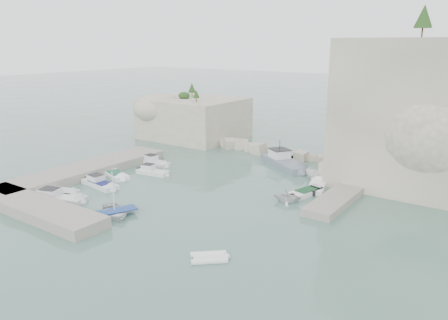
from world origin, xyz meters
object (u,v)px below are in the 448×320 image
Objects in this scene: motorboat_b at (153,174)px; motorboat_d at (100,186)px; motorboat_c at (116,177)px; motorboat_e at (61,194)px; motorboat_f at (58,201)px; inflatable_dinghy at (209,260)px; rowboat at (115,215)px; tender_east_a at (287,202)px; work_boat at (285,166)px; tender_east_d at (319,181)px; tender_east_b at (306,195)px; tender_east_c at (317,189)px; motorboat_a at (155,165)px.

motorboat_b and motorboat_d have the same top height.
motorboat_c is at bearing -139.94° from motorboat_b.
motorboat_b is at bearing 62.97° from motorboat_e.
motorboat_f reaches higher than motorboat_c.
rowboat is at bearing 129.96° from inflatable_dinghy.
motorboat_e is at bearing 101.97° from tender_east_a.
motorboat_c is at bearing -98.82° from work_boat.
motorboat_c is 1.25× the size of tender_east_d.
motorboat_c is 22.75m from work_boat.
work_boat is (-6.50, 3.49, 0.00)m from tender_east_d.
motorboat_d is 1.23× the size of tender_east_b.
motorboat_f is 2.33× the size of tender_east_a.
rowboat reaches higher than tender_east_c.
motorboat_a is at bearing 117.19° from tender_east_d.
motorboat_c is 1.15× the size of motorboat_e.
work_boat reaches higher than motorboat_a.
motorboat_b is 0.48× the size of work_boat.
tender_east_c is 0.56× the size of work_boat.
motorboat_a is 1.15× the size of rowboat.
tender_east_b is at bearing 37.33° from motorboat_c.
work_boat is at bearing 73.06° from tender_east_d.
rowboat is 13.26m from inflatable_dinghy.
motorboat_f is at bearing 106.45° from tender_east_a.
tender_east_d is 0.41× the size of work_boat.
motorboat_d is at bearing 106.82° from tender_east_c.
motorboat_a is 29.06m from inflatable_dinghy.
motorboat_c is at bearing 83.59° from tender_east_a.
work_boat reaches higher than motorboat_d.
motorboat_f is at bearing -81.63° from motorboat_d.
tender_east_a reaches higher than motorboat_f.
tender_east_a reaches higher than motorboat_e.
tender_east_b is (21.24, 11.41, 0.00)m from motorboat_d.
inflatable_dinghy is 0.78× the size of tender_east_d.
tender_east_d reaches higher than tender_east_a.
rowboat is 1.50× the size of inflatable_dinghy.
motorboat_f is at bearing -79.39° from motorboat_a.
motorboat_d reaches higher than tender_east_b.
tender_east_b is 0.50× the size of work_boat.
motorboat_a is at bearing -114.21° from work_boat.
rowboat is at bearing -23.97° from motorboat_d.
tender_east_a is (22.06, -2.69, 0.00)m from motorboat_a.
motorboat_e is at bearing 131.78° from inflatable_dinghy.
tender_east_d is (-0.83, 5.59, 0.00)m from tender_east_b.
motorboat_a and motorboat_d have the same top height.
tender_east_a reaches higher than motorboat_a.
tender_east_a is at bearing 51.84° from inflatable_dinghy.
tender_east_a is 8.92m from tender_east_d.
motorboat_f is at bearing 119.50° from rowboat.
work_boat is (15.33, 16.81, 0.00)m from motorboat_c.
motorboat_d is at bearing 72.34° from motorboat_f.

